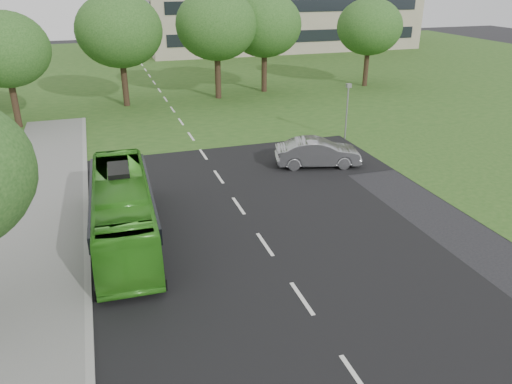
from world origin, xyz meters
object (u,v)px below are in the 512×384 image
(bus, at_px, (123,210))
(camera_pole, at_px, (347,104))
(tree_park_a, at_px, (5,50))
(tree_park_b, at_px, (119,31))
(tree_park_c, at_px, (216,25))
(sedan, at_px, (318,153))
(tree_park_e, at_px, (370,27))
(tree_park_d, at_px, (264,25))

(bus, bearing_deg, camera_pole, 34.36)
(bus, bearing_deg, tree_park_a, 108.93)
(tree_park_a, xyz_separation_m, tree_park_b, (8.16, 4.30, 0.63))
(camera_pole, bearing_deg, tree_park_a, 151.71)
(bus, bearing_deg, tree_park_c, 69.27)
(tree_park_b, bearing_deg, tree_park_c, 2.58)
(tree_park_b, distance_m, sedan, 21.58)
(tree_park_e, height_order, camera_pole, tree_park_e)
(tree_park_b, distance_m, bus, 24.85)
(tree_park_a, bearing_deg, bus, -72.84)
(tree_park_a, distance_m, tree_park_d, 22.15)
(tree_park_a, bearing_deg, tree_park_b, 27.82)
(bus, xyz_separation_m, camera_pole, (15.50, 9.91, 1.10))
(camera_pole, bearing_deg, bus, -150.75)
(tree_park_a, relative_size, sedan, 1.66)
(tree_park_b, height_order, bus, tree_park_b)
(bus, bearing_deg, tree_park_d, 61.69)
(tree_park_a, relative_size, tree_park_d, 0.91)
(tree_park_a, bearing_deg, tree_park_d, 16.00)
(bus, xyz_separation_m, sedan, (11.50, 5.70, -0.54))
(camera_pole, bearing_deg, tree_park_e, 53.34)
(tree_park_c, bearing_deg, bus, -112.50)
(camera_pole, bearing_deg, tree_park_c, 106.36)
(tree_park_e, bearing_deg, tree_park_d, 176.63)
(tree_park_e, distance_m, sedan, 24.84)
(tree_park_a, distance_m, tree_park_c, 17.06)
(camera_pole, bearing_deg, sedan, -136.83)
(tree_park_a, relative_size, bus, 0.84)
(tree_park_a, xyz_separation_m, tree_park_d, (21.29, 6.10, 0.56))
(tree_park_c, bearing_deg, camera_pole, -70.30)
(tree_park_b, bearing_deg, tree_park_e, 2.83)
(tree_park_b, relative_size, tree_park_c, 0.98)
(tree_park_c, height_order, sedan, tree_park_c)
(tree_park_c, height_order, tree_park_e, tree_park_c)
(tree_park_d, bearing_deg, camera_pole, -88.63)
(tree_park_e, xyz_separation_m, bus, (-25.73, -25.47, -4.37))
(tree_park_b, height_order, camera_pole, tree_park_b)
(tree_park_b, relative_size, camera_pole, 2.42)
(tree_park_c, height_order, camera_pole, tree_park_c)
(bus, bearing_deg, tree_park_b, 87.10)
(tree_park_d, distance_m, sedan, 21.39)
(tree_park_c, bearing_deg, tree_park_b, -177.42)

